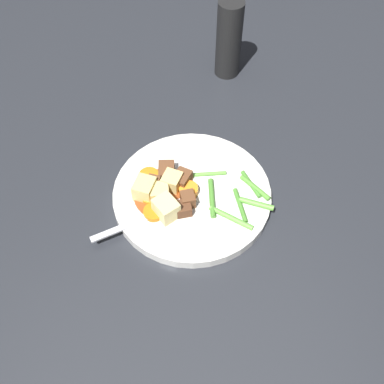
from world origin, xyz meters
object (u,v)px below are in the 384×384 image
dinner_plate (192,195)px  potato_chunk_1 (166,209)px  carrot_slice_0 (189,192)px  meat_chunk_4 (183,209)px  potato_chunk_3 (145,189)px  meat_chunk_0 (188,199)px  meat_chunk_2 (153,185)px  potato_chunk_2 (172,181)px  carrot_slice_2 (149,200)px  meat_chunk_1 (167,172)px  potato_chunk_0 (160,193)px  fork (149,217)px  carrot_slice_3 (154,212)px  meat_chunk_3 (182,179)px  pepper_mill (229,39)px  carrot_slice_1 (149,176)px

dinner_plate → potato_chunk_1: 0.06m
carrot_slice_0 → meat_chunk_4: (0.02, 0.03, 0.00)m
potato_chunk_3 → meat_chunk_0: 0.07m
meat_chunk_0 → meat_chunk_2: meat_chunk_2 is taller
potato_chunk_3 → dinner_plate: bearing=171.9°
potato_chunk_1 → potato_chunk_2: potato_chunk_1 is taller
carrot_slice_2 → dinner_plate: bearing=-176.6°
meat_chunk_0 → meat_chunk_1: bearing=-69.8°
potato_chunk_0 → fork: (0.02, 0.03, -0.01)m
carrot_slice_2 → potato_chunk_0: size_ratio=0.85×
carrot_slice_3 → meat_chunk_0: bearing=-172.0°
potato_chunk_3 → meat_chunk_3: 0.06m
potato_chunk_0 → meat_chunk_0: 0.05m
carrot_slice_2 → meat_chunk_3: bearing=-156.4°
carrot_slice_3 → pepper_mill: (-0.20, -0.32, 0.06)m
fork → meat_chunk_3: bearing=-139.4°
dinner_plate → fork: size_ratio=1.47×
carrot_slice_0 → carrot_slice_1: size_ratio=0.94×
carrot_slice_1 → potato_chunk_3: 0.04m
meat_chunk_0 → meat_chunk_4: size_ratio=0.90×
dinner_plate → potato_chunk_3: potato_chunk_3 is taller
dinner_plate → potato_chunk_2: bearing=-31.2°
carrot_slice_1 → fork: carrot_slice_1 is taller
potato_chunk_0 → potato_chunk_1: 0.03m
meat_chunk_4 → potato_chunk_3: bearing=-41.2°
meat_chunk_1 → meat_chunk_4: size_ratio=1.22×
carrot_slice_2 → pepper_mill: pepper_mill is taller
carrot_slice_0 → fork: size_ratio=0.18×
meat_chunk_2 → carrot_slice_3: bearing=81.2°
meat_chunk_1 → carrot_slice_2: bearing=51.7°
pepper_mill → fork: bearing=57.1°
potato_chunk_2 → potato_chunk_3: potato_chunk_3 is taller
potato_chunk_1 → fork: potato_chunk_1 is taller
carrot_slice_2 → carrot_slice_0: bearing=-178.8°
carrot_slice_0 → potato_chunk_3: size_ratio=0.89×
potato_chunk_1 → potato_chunk_2: size_ratio=1.23×
meat_chunk_1 → fork: meat_chunk_1 is taller
meat_chunk_3 → carrot_slice_2: bearing=23.6°
meat_chunk_0 → carrot_slice_1: bearing=-50.6°
carrot_slice_2 → meat_chunk_4: bearing=147.0°
potato_chunk_1 → meat_chunk_0: (-0.04, -0.01, -0.01)m
potato_chunk_1 → meat_chunk_1: potato_chunk_1 is taller
carrot_slice_2 → fork: size_ratio=0.14×
potato_chunk_0 → meat_chunk_2: 0.02m
meat_chunk_0 → meat_chunk_1: size_ratio=0.73×
carrot_slice_2 → meat_chunk_3: meat_chunk_3 is taller
potato_chunk_1 → meat_chunk_2: bearing=-77.5°
potato_chunk_0 → meat_chunk_3: size_ratio=0.93×
carrot_slice_3 → carrot_slice_0: bearing=-157.5°
dinner_plate → meat_chunk_1: (0.03, -0.04, 0.02)m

